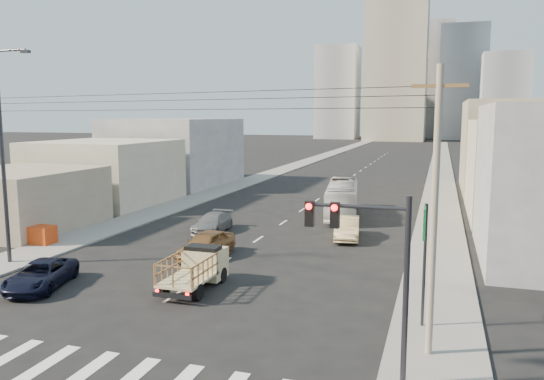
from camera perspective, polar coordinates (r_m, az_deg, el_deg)
The scene contains 27 objects.
ground at distance 24.06m, azimuth -12.76°, elevation -12.49°, with size 420.00×420.00×0.00m, color black.
sidewalk_left at distance 92.74m, azimuth 3.01°, elevation 2.81°, with size 3.50×180.00×0.12m, color slate.
sidewalk_right at distance 89.74m, azimuth 17.70°, elevation 2.28°, with size 3.50×180.00×0.12m, color slate.
crosswalk at distance 19.55m, azimuth -22.07°, elevation -17.83°, with size 18.59×3.80×0.01m.
lane_dashes at distance 73.76m, azimuth 8.50°, elevation 1.37°, with size 0.15×104.00×0.01m.
flatbed_pickup at distance 26.28m, azimuth -8.19°, elevation -8.10°, with size 1.95×4.41×1.90m.
navy_pickup at distance 28.48m, azimuth -23.61°, elevation -8.35°, with size 2.17×4.70×1.31m, color black.
city_bus at distance 45.01m, azimuth 7.55°, elevation -0.91°, with size 2.43×10.40×2.90m, color silver.
sedan_brown at distance 31.82m, azimuth -7.08°, elevation -5.82°, with size 1.85×4.61×1.57m, color brown.
sedan_tan at distance 36.59m, azimuth 8.07°, elevation -4.07°, with size 1.60×4.60×1.51m, color tan.
sedan_grey at distance 38.61m, azimuth -6.43°, elevation -3.54°, with size 1.89×4.64×1.35m, color slate.
traffic_signal at distance 16.52m, azimuth 10.74°, elevation -7.07°, with size 3.23×0.35×6.00m.
green_sign at distance 21.36m, azimuth 16.09°, elevation -4.74°, with size 0.18×1.60×5.00m.
utility_pole at distance 18.63m, azimuth 17.07°, elevation -2.09°, with size 1.80×0.24×10.00m.
streetlamp_left at distance 32.85m, azimuth -26.91°, elevation 3.80°, with size 2.36×0.25×12.00m.
overhead_wires at distance 23.89m, azimuth -11.59°, elevation 9.34°, with size 23.01×5.02×0.72m.
crate_stack at distance 37.71m, azimuth -23.67°, elevation -4.41°, with size 1.80×1.20×1.14m.
bldg_right_mid at distance 48.21m, azimuth 27.02°, elevation 1.93°, with size 11.00×14.00×8.00m, color #AEA58C.
bldg_right_far at distance 64.00m, azimuth 25.25°, elevation 4.21°, with size 12.00×16.00×10.00m, color gray.
bldg_left_near at distance 43.57m, azimuth -25.42°, elevation -0.91°, with size 9.00×10.00×4.40m, color gray.
bldg_left_mid at distance 53.35m, azimuth -17.47°, elevation 1.85°, with size 11.00×12.00×6.00m, color #AEA58C.
bldg_left_far at distance 66.28m, azimuth -10.39°, elevation 4.07°, with size 12.00×16.00×8.00m, color gray.
high_rise_tower at distance 191.24m, azimuth 13.29°, elevation 14.23°, with size 20.00×20.00×60.00m, color tan.
midrise_ne at distance 204.80m, azimuth 19.79°, elevation 10.74°, with size 16.00×16.00×40.00m, color gray.
midrise_nw at distance 203.07m, azimuth 7.10°, elevation 10.32°, with size 15.00×15.00×34.00m, color gray.
midrise_back at distance 219.86m, azimuth 16.50°, elevation 11.18°, with size 18.00×18.00×44.00m, color gray.
midrise_east at distance 185.36m, azimuth 23.67°, elevation 9.03°, with size 14.00×14.00×28.00m, color gray.
Camera 1 is at (11.62, -19.36, 8.31)m, focal length 35.00 mm.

